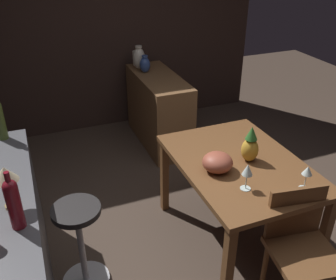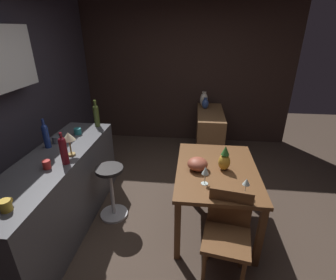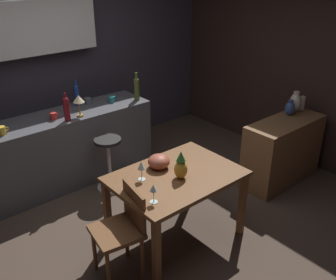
% 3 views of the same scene
% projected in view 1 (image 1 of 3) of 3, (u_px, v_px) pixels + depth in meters
% --- Properties ---
extents(ground_plane, '(9.00, 9.00, 0.00)m').
position_uv_depth(ground_plane, '(196.00, 253.00, 2.96)').
color(ground_plane, '#47382D').
extents(wall_side_right, '(0.10, 4.40, 2.60)m').
position_uv_depth(wall_side_right, '(81.00, 24.00, 4.30)').
color(wall_side_right, '#33231E').
rests_on(wall_side_right, ground_plane).
extents(dining_table, '(1.21, 0.87, 0.74)m').
position_uv_depth(dining_table, '(239.00, 172.00, 2.80)').
color(dining_table, brown).
rests_on(dining_table, ground_plane).
extents(sideboard_cabinet, '(1.10, 0.44, 0.82)m').
position_uv_depth(sideboard_cabinet, '(159.00, 110.00, 4.35)').
color(sideboard_cabinet, brown).
rests_on(sideboard_cabinet, ground_plane).
extents(chair_near_window, '(0.46, 0.46, 0.85)m').
position_uv_depth(chair_near_window, '(300.00, 246.00, 2.36)').
color(chair_near_window, brown).
rests_on(chair_near_window, ground_plane).
extents(bar_stool, '(0.34, 0.34, 0.68)m').
position_uv_depth(bar_stool, '(81.00, 245.00, 2.54)').
color(bar_stool, '#262323').
rests_on(bar_stool, ground_plane).
extents(wine_glass_left, '(0.07, 0.07, 0.19)m').
position_uv_depth(wine_glass_left, '(247.00, 171.00, 2.40)').
color(wine_glass_left, silver).
rests_on(wine_glass_left, dining_table).
extents(wine_glass_right, '(0.07, 0.07, 0.17)m').
position_uv_depth(wine_glass_right, '(307.00, 172.00, 2.40)').
color(wine_glass_right, silver).
rests_on(wine_glass_right, dining_table).
extents(pineapple_centerpiece, '(0.13, 0.13, 0.28)m').
position_uv_depth(pineapple_centerpiece, '(250.00, 146.00, 2.72)').
color(pineapple_centerpiece, gold).
rests_on(pineapple_centerpiece, dining_table).
extents(fruit_bowl, '(0.22, 0.22, 0.14)m').
position_uv_depth(fruit_bowl, '(217.00, 162.00, 2.62)').
color(fruit_bowl, '#9E4C38').
rests_on(fruit_bowl, dining_table).
extents(wine_bottle_ruby, '(0.07, 0.07, 0.33)m').
position_uv_depth(wine_bottle_ruby, '(13.00, 202.00, 1.84)').
color(wine_bottle_ruby, maroon).
rests_on(wine_bottle_ruby, kitchen_counter).
extents(counter_lamp, '(0.13, 0.13, 0.26)m').
position_uv_depth(counter_lamp, '(6.00, 177.00, 1.96)').
color(counter_lamp, '#A58447').
rests_on(counter_lamp, kitchen_counter).
extents(pillar_candle_tall, '(0.07, 0.07, 0.20)m').
position_uv_depth(pillar_candle_tall, '(136.00, 58.00, 4.46)').
color(pillar_candle_tall, white).
rests_on(pillar_candle_tall, sideboard_cabinet).
extents(vase_ceramic_blue, '(0.12, 0.12, 0.20)m').
position_uv_depth(vase_ceramic_blue, '(145.00, 64.00, 4.23)').
color(vase_ceramic_blue, '#334C8C').
rests_on(vase_ceramic_blue, sideboard_cabinet).
extents(vase_ceramic_ivory, '(0.14, 0.14, 0.27)m').
position_uv_depth(vase_ceramic_ivory, '(139.00, 58.00, 4.32)').
color(vase_ceramic_ivory, beige).
rests_on(vase_ceramic_ivory, sideboard_cabinet).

